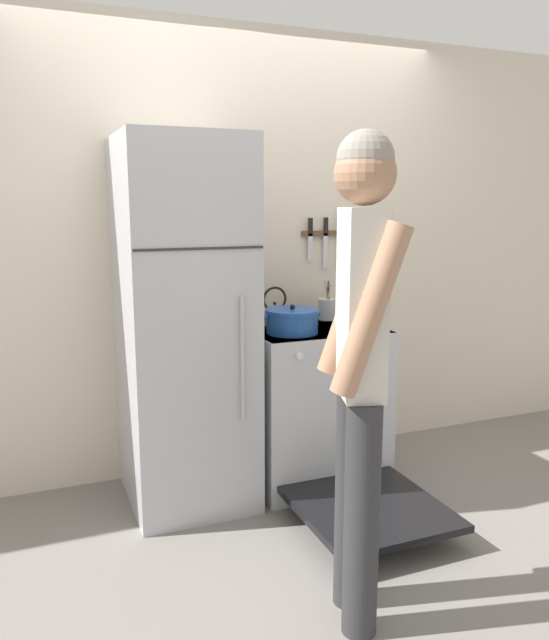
{
  "coord_description": "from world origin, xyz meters",
  "views": [
    {
      "loc": [
        -1.17,
        -3.45,
        1.57
      ],
      "look_at": [
        0.03,
        -0.5,
        0.97
      ],
      "focal_mm": 35.0,
      "sensor_mm": 36.0,
      "label": 1
    }
  ],
  "objects": [
    {
      "name": "refrigerator",
      "position": [
        -0.42,
        -0.35,
        0.95
      ],
      "size": [
        0.62,
        0.73,
        1.89
      ],
      "color": "#B7BABF",
      "rests_on": "ground_plane"
    },
    {
      "name": "wall_knife_strip",
      "position": [
        0.56,
        -0.02,
        1.38
      ],
      "size": [
        0.31,
        0.03,
        0.35
      ],
      "color": "brown"
    },
    {
      "name": "stove_range",
      "position": [
        0.3,
        -0.38,
        0.44
      ],
      "size": [
        0.74,
        1.4,
        0.89
      ],
      "color": "silver",
      "rests_on": "ground_plane"
    },
    {
      "name": "ground_plane",
      "position": [
        0.0,
        0.0,
        0.0
      ],
      "size": [
        14.0,
        14.0,
        0.0
      ],
      "primitive_type": "plane",
      "color": "slate"
    },
    {
      "name": "dutch_oven_pot",
      "position": [
        0.13,
        -0.48,
        0.95
      ],
      "size": [
        0.33,
        0.29,
        0.15
      ],
      "color": "#1E4C9E",
      "rests_on": "stove_range"
    },
    {
      "name": "wall_back",
      "position": [
        0.0,
        0.03,
        1.27
      ],
      "size": [
        10.0,
        0.06,
        2.55
      ],
      "color": "beige",
      "rests_on": "ground_plane"
    },
    {
      "name": "utensil_jar",
      "position": [
        0.48,
        -0.2,
        0.95
      ],
      "size": [
        0.11,
        0.11,
        0.24
      ],
      "color": "#B7BABF",
      "rests_on": "stove_range"
    },
    {
      "name": "person",
      "position": [
        -0.08,
        -1.57,
        1.03
      ],
      "size": [
        0.36,
        0.43,
        1.81
      ],
      "rotation": [
        0.0,
        0.0,
        1.27
      ],
      "color": "#2D2D30",
      "rests_on": "ground_plane"
    },
    {
      "name": "tea_kettle",
      "position": [
        0.15,
        -0.21,
        0.94
      ],
      "size": [
        0.24,
        0.19,
        0.22
      ],
      "color": "silver",
      "rests_on": "stove_range"
    }
  ]
}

